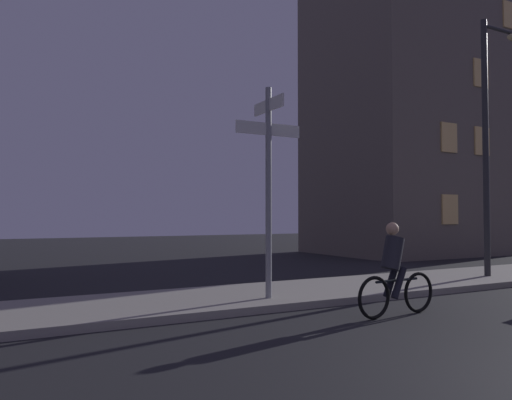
{
  "coord_description": "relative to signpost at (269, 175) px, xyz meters",
  "views": [
    {
      "loc": [
        -5.16,
        -1.93,
        1.71
      ],
      "look_at": [
        -0.79,
        6.18,
        2.02
      ],
      "focal_mm": 34.49,
      "sensor_mm": 36.0,
      "label": 1
    }
  ],
  "objects": [
    {
      "name": "street_lamp",
      "position": [
        7.05,
        0.3,
        1.61
      ],
      "size": [
        1.58,
        0.28,
        6.88
      ],
      "color": "#2D2D30",
      "rests_on": "sidewalk_kerb"
    },
    {
      "name": "sidewalk_kerb",
      "position": [
        0.42,
        0.67,
        -2.46
      ],
      "size": [
        40.0,
        2.75,
        0.14
      ],
      "primitive_type": "cube",
      "color": "gray",
      "rests_on": "ground_plane"
    },
    {
      "name": "building_right_block",
      "position": [
        12.51,
        8.65,
        4.78
      ],
      "size": [
        8.06,
        6.52,
        14.63
      ],
      "color": "#6B6056",
      "rests_on": "ground_plane"
    },
    {
      "name": "cyclist",
      "position": [
        1.39,
        -1.94,
        -1.78
      ],
      "size": [
        1.82,
        0.35,
        1.61
      ],
      "color": "black",
      "rests_on": "ground_plane"
    },
    {
      "name": "signpost",
      "position": [
        0.0,
        0.0,
        0.0
      ],
      "size": [
        1.42,
        1.13,
        4.1
      ],
      "color": "gray",
      "rests_on": "sidewalk_kerb"
    }
  ]
}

